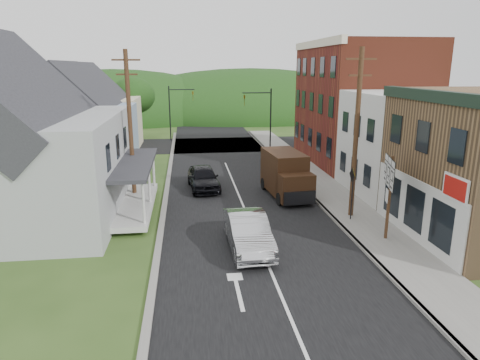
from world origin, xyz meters
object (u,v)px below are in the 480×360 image
object	(u,v)px
silver_sedan	(248,232)
dark_sedan	(203,178)
warning_sign	(352,187)
delivery_van	(286,175)
route_sign_cluster	(389,186)

from	to	relation	value
silver_sedan	dark_sedan	world-z (taller)	silver_sedan
dark_sedan	warning_sign	distance (m)	10.52
silver_sedan	delivery_van	xyz separation A→B (m)	(3.54, 7.79, 0.62)
silver_sedan	route_sign_cluster	size ratio (longest dim) A/B	1.23
silver_sedan	dark_sedan	distance (m)	10.22
dark_sedan	warning_sign	bearing A→B (deg)	-49.62
delivery_van	silver_sedan	bearing A→B (deg)	-119.78
warning_sign	silver_sedan	bearing A→B (deg)	-153.43
dark_sedan	delivery_van	size ratio (longest dim) A/B	0.89
route_sign_cluster	warning_sign	xyz separation A→B (m)	(-0.65, 2.70, -0.77)
route_sign_cluster	warning_sign	distance (m)	2.88
silver_sedan	warning_sign	bearing A→B (deg)	23.55
route_sign_cluster	delivery_van	bearing A→B (deg)	127.27
dark_sedan	route_sign_cluster	size ratio (longest dim) A/B	1.16
dark_sedan	delivery_van	bearing A→B (deg)	-29.64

